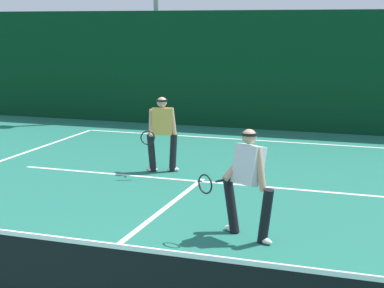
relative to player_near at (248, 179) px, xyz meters
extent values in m
cube|color=white|center=(-1.68, 7.59, -0.90)|extent=(9.82, 0.10, 0.01)
cube|color=white|center=(-1.68, 2.91, -0.90)|extent=(8.01, 0.10, 0.01)
cube|color=white|center=(-1.68, -0.08, -0.90)|extent=(0.10, 6.40, 0.01)
cube|color=black|center=(-1.68, -3.28, -0.43)|extent=(10.59, 0.02, 0.94)
cube|color=white|center=(-1.68, -3.28, 0.06)|extent=(10.59, 0.03, 0.05)
cylinder|color=black|center=(0.31, -0.17, -0.49)|extent=(0.30, 0.26, 0.83)
cylinder|color=black|center=(-0.29, 0.18, -0.49)|extent=(0.34, 0.29, 0.83)
ellipsoid|color=white|center=(0.31, -0.17, -0.85)|extent=(0.28, 0.23, 0.09)
ellipsoid|color=white|center=(-0.29, 0.18, -0.85)|extent=(0.28, 0.23, 0.09)
cube|color=silver|center=(0.01, 0.01, 0.21)|extent=(0.53, 0.49, 0.61)
cylinder|color=tan|center=(0.21, -0.11, 0.18)|extent=(0.24, 0.19, 0.64)
cylinder|color=tan|center=(-0.19, 0.13, 0.18)|extent=(0.37, 0.53, 0.46)
sphere|color=tan|center=(0.01, 0.01, 0.62)|extent=(0.22, 0.22, 0.22)
cylinder|color=black|center=(0.01, 0.01, 0.66)|extent=(0.33, 0.33, 0.04)
cylinder|color=black|center=(-0.36, -0.06, -0.04)|extent=(0.16, 0.24, 0.03)
torus|color=black|center=(-0.54, -0.36, -0.04)|extent=(0.27, 0.17, 0.29)
cylinder|color=black|center=(-2.47, 3.55, -0.50)|extent=(0.22, 0.20, 0.81)
cylinder|color=black|center=(-2.90, 3.39, -0.50)|extent=(0.24, 0.21, 0.81)
ellipsoid|color=white|center=(-2.47, 3.55, -0.85)|extent=(0.28, 0.19, 0.09)
ellipsoid|color=white|center=(-2.90, 3.39, -0.85)|extent=(0.28, 0.19, 0.09)
cube|color=#E5B24C|center=(-2.69, 3.47, 0.19)|extent=(0.48, 0.38, 0.58)
cylinder|color=tan|center=(-2.47, 3.55, 0.16)|extent=(0.19, 0.15, 0.62)
cylinder|color=tan|center=(-2.91, 3.39, 0.16)|extent=(0.24, 0.45, 0.55)
sphere|color=tan|center=(-2.69, 3.47, 0.59)|extent=(0.22, 0.22, 0.22)
cylinder|color=black|center=(-2.69, 3.47, 0.63)|extent=(0.30, 0.30, 0.04)
cylinder|color=black|center=(-2.87, 3.14, -0.05)|extent=(0.12, 0.26, 0.03)
torus|color=black|center=(-2.75, 2.82, -0.05)|extent=(0.28, 0.12, 0.29)
cube|color=#07331A|center=(-1.68, 9.40, 0.84)|extent=(19.25, 0.12, 3.49)
camera|label=1|loc=(2.02, -8.55, 2.24)|focal=57.98mm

